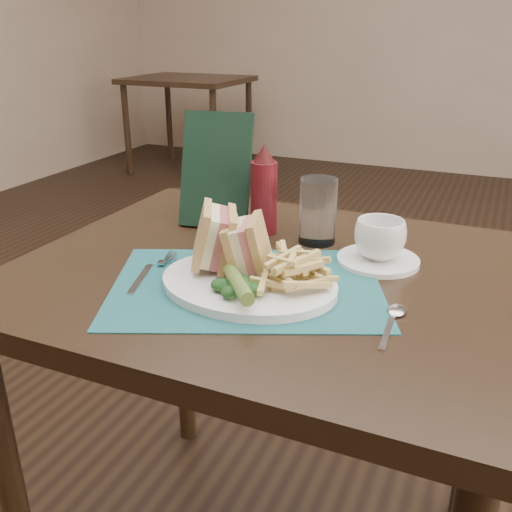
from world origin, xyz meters
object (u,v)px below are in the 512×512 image
(ketchup_bottle, at_px, (264,189))
(plate, at_px, (249,283))
(placemat, at_px, (247,286))
(sandwich_half_b, at_px, (235,244))
(table_main, at_px, (268,432))
(table_bg_left, at_px, (189,125))
(drinking_glass, at_px, (318,211))
(saucer, at_px, (378,260))
(sandwich_half_a, at_px, (202,237))
(coffee_cup, at_px, (380,239))
(check_presenter, at_px, (216,170))

(ketchup_bottle, bearing_deg, plate, -72.20)
(placemat, distance_m, sandwich_half_b, 0.07)
(table_main, distance_m, sandwich_half_b, 0.45)
(table_bg_left, bearing_deg, sandwich_half_b, -58.69)
(plate, distance_m, drinking_glass, 0.26)
(placemat, bearing_deg, saucer, 46.38)
(sandwich_half_b, relative_size, drinking_glass, 0.73)
(table_bg_left, bearing_deg, sandwich_half_a, -59.49)
(table_main, xyz_separation_m, drinking_glass, (0.04, 0.15, 0.44))
(table_bg_left, relative_size, placemat, 2.01)
(ketchup_bottle, bearing_deg, coffee_cup, -14.70)
(saucer, xyz_separation_m, drinking_glass, (-0.14, 0.06, 0.06))
(placemat, xyz_separation_m, saucer, (0.18, 0.19, 0.00))
(plate, xyz_separation_m, check_presenter, (-0.20, 0.27, 0.11))
(table_bg_left, bearing_deg, ketchup_bottle, -57.38)
(table_bg_left, relative_size, plate, 3.00)
(plate, distance_m, sandwich_half_b, 0.07)
(table_bg_left, relative_size, sandwich_half_b, 9.44)
(placemat, relative_size, coffee_cup, 4.81)
(table_bg_left, xyz_separation_m, check_presenter, (1.84, -3.04, 0.49))
(table_bg_left, height_order, sandwich_half_a, sandwich_half_a)
(plate, height_order, coffee_cup, coffee_cup)
(ketchup_bottle, bearing_deg, sandwich_half_a, -92.72)
(sandwich_half_b, xyz_separation_m, ketchup_bottle, (-0.05, 0.24, 0.03))
(saucer, xyz_separation_m, check_presenter, (-0.37, 0.08, 0.11))
(sandwich_half_b, distance_m, ketchup_bottle, 0.25)
(plate, xyz_separation_m, sandwich_half_b, (-0.04, 0.02, 0.06))
(drinking_glass, xyz_separation_m, check_presenter, (-0.24, 0.02, 0.05))
(table_main, bearing_deg, check_presenter, 138.52)
(table_main, bearing_deg, coffee_cup, 28.13)
(placemat, bearing_deg, coffee_cup, 46.38)
(placemat, relative_size, plate, 1.49)
(sandwich_half_a, distance_m, check_presenter, 0.28)
(placemat, bearing_deg, plate, -42.11)
(sandwich_half_b, height_order, saucer, sandwich_half_b)
(saucer, relative_size, drinking_glass, 1.15)
(drinking_glass, bearing_deg, placemat, -99.75)
(coffee_cup, bearing_deg, check_presenter, 167.77)
(sandwich_half_b, relative_size, check_presenter, 0.39)
(table_bg_left, distance_m, sandwich_half_a, 3.85)
(table_bg_left, height_order, saucer, saucer)
(plate, height_order, check_presenter, check_presenter)
(saucer, bearing_deg, sandwich_half_a, -146.70)
(table_main, distance_m, table_bg_left, 3.80)
(drinking_glass, relative_size, check_presenter, 0.53)
(table_bg_left, xyz_separation_m, ketchup_bottle, (1.95, -3.05, 0.47))
(placemat, height_order, sandwich_half_b, sandwich_half_b)
(table_bg_left, bearing_deg, check_presenter, -58.84)
(check_presenter, bearing_deg, placemat, -65.11)
(sandwich_half_b, xyz_separation_m, coffee_cup, (0.21, 0.17, -0.02))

